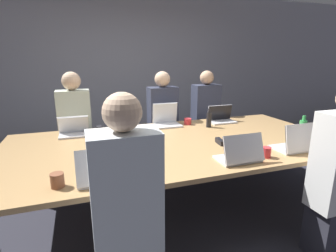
% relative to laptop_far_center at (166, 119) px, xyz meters
% --- Properties ---
extents(ground_plane, '(24.00, 24.00, 0.00)m').
position_rel_laptop_far_center_xyz_m(ground_plane, '(-0.12, -0.70, -0.85)').
color(ground_plane, '#2D2D38').
extents(curtain_wall, '(12.00, 0.06, 2.80)m').
position_rel_laptop_far_center_xyz_m(curtain_wall, '(-0.12, 1.89, 0.55)').
color(curtain_wall, '#9999A3').
rests_on(curtain_wall, ground_plane).
extents(conference_table, '(3.43, 1.69, 0.77)m').
position_rel_laptop_far_center_xyz_m(conference_table, '(-0.12, -0.70, -0.13)').
color(conference_table, tan).
rests_on(conference_table, ground_plane).
extents(laptop_far_center, '(0.33, 0.27, 0.28)m').
position_rel_laptop_far_center_xyz_m(laptop_far_center, '(0.00, 0.00, 0.00)').
color(laptop_far_center, silver).
rests_on(laptop_far_center, conference_table).
extents(person_far_center, '(0.40, 0.24, 1.44)m').
position_rel_laptop_far_center_xyz_m(person_far_center, '(0.06, 0.34, -0.15)').
color(person_far_center, '#2D2D38').
rests_on(person_far_center, ground_plane).
extents(cup_far_center, '(0.10, 0.10, 0.08)m').
position_rel_laptop_far_center_xyz_m(cup_far_center, '(0.27, -0.06, -0.04)').
color(cup_far_center, red).
rests_on(cup_far_center, conference_table).
extents(laptop_near_right, '(0.36, 0.27, 0.27)m').
position_rel_laptop_far_center_xyz_m(laptop_near_right, '(0.84, -1.31, -0.00)').
color(laptop_near_right, silver).
rests_on(laptop_near_right, conference_table).
extents(bottle_near_right, '(0.07, 0.07, 0.28)m').
position_rel_laptop_far_center_xyz_m(bottle_near_right, '(1.09, -1.11, 0.04)').
color(bottle_near_right, green).
rests_on(bottle_near_right, conference_table).
extents(laptop_near_left, '(0.36, 0.25, 0.25)m').
position_rel_laptop_far_center_xyz_m(laptop_near_left, '(-0.92, -1.37, -0.01)').
color(laptop_near_left, silver).
rests_on(laptop_near_left, conference_table).
extents(person_near_left, '(0.40, 0.24, 1.44)m').
position_rel_laptop_far_center_xyz_m(person_near_left, '(-0.83, -1.72, -0.15)').
color(person_near_left, '#2D2D38').
rests_on(person_near_left, ground_plane).
extents(cup_near_left, '(0.09, 0.09, 0.10)m').
position_rel_laptop_far_center_xyz_m(cup_near_left, '(-1.22, -1.35, -0.03)').
color(cup_near_left, brown).
rests_on(cup_near_left, conference_table).
extents(laptop_far_left, '(0.32, 0.22, 0.22)m').
position_rel_laptop_far_center_xyz_m(laptop_far_left, '(-1.12, -0.10, -0.02)').
color(laptop_far_left, silver).
rests_on(laptop_far_left, conference_table).
extents(person_far_left, '(0.40, 0.24, 1.45)m').
position_rel_laptop_far_center_xyz_m(person_far_left, '(-1.11, 0.36, -0.14)').
color(person_far_left, '#2D2D38').
rests_on(person_far_left, ground_plane).
extents(cup_far_left, '(0.07, 0.07, 0.10)m').
position_rel_laptop_far_center_xyz_m(cup_far_left, '(-0.85, -0.16, -0.03)').
color(cup_far_left, '#232328').
rests_on(cup_far_left, conference_table).
extents(laptop_near_midright, '(0.36, 0.24, 0.24)m').
position_rel_laptop_far_center_xyz_m(laptop_near_midright, '(0.19, -1.36, -0.01)').
color(laptop_near_midright, silver).
rests_on(laptop_near_midright, conference_table).
extents(cup_near_midright, '(0.08, 0.08, 0.09)m').
position_rel_laptop_far_center_xyz_m(cup_near_midright, '(0.46, -1.35, -0.03)').
color(cup_near_midright, red).
rests_on(cup_near_midright, conference_table).
extents(laptop_far_right, '(0.35, 0.22, 0.22)m').
position_rel_laptop_far_center_xyz_m(laptop_far_right, '(0.75, -0.08, -0.01)').
color(laptop_far_right, silver).
rests_on(laptop_far_right, conference_table).
extents(person_far_right, '(0.40, 0.24, 1.43)m').
position_rel_laptop_far_center_xyz_m(person_far_right, '(0.78, 0.44, -0.16)').
color(person_far_right, '#2D2D38').
rests_on(person_far_right, ground_plane).
extents(bottle_far_right, '(0.06, 0.06, 0.23)m').
position_rel_laptop_far_center_xyz_m(bottle_far_right, '(0.47, -0.27, 0.02)').
color(bottle_far_right, black).
rests_on(bottle_far_right, conference_table).
extents(stapler, '(0.06, 0.15, 0.05)m').
position_rel_laptop_far_center_xyz_m(stapler, '(0.27, -0.90, -0.05)').
color(stapler, black).
rests_on(stapler, conference_table).
extents(notebook, '(0.21, 0.16, 0.02)m').
position_rel_laptop_far_center_xyz_m(notebook, '(0.54, -0.92, -0.07)').
color(notebook, '#232328').
rests_on(notebook, conference_table).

